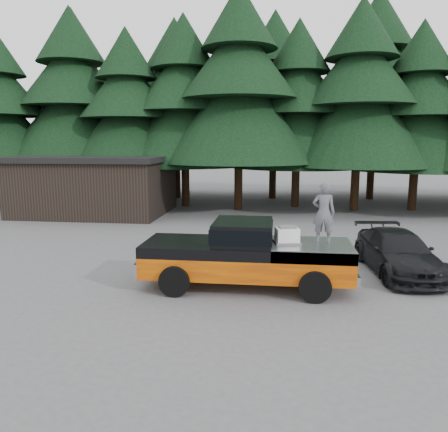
# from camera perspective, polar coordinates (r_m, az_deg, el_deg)

# --- Properties ---
(ground) EXTENTS (120.00, 120.00, 0.00)m
(ground) POSITION_cam_1_polar(r_m,az_deg,el_deg) (12.71, 0.36, -9.16)
(ground) COLOR #4E4E50
(ground) RESTS_ON ground
(pickup_truck) EXTENTS (6.00, 2.04, 1.33)m
(pickup_truck) POSITION_cam_1_polar(r_m,az_deg,el_deg) (12.48, 2.93, -6.33)
(pickup_truck) COLOR #E06102
(pickup_truck) RESTS_ON ground
(truck_cab) EXTENTS (1.66, 1.90, 0.59)m
(truck_cab) POSITION_cam_1_polar(r_m,az_deg,el_deg) (12.26, 2.50, -2.00)
(truck_cab) COLOR black
(truck_cab) RESTS_ON pickup_truck
(air_compressor) EXTENTS (0.70, 0.62, 0.42)m
(air_compressor) POSITION_cam_1_polar(r_m,az_deg,el_deg) (12.17, 8.23, -2.59)
(air_compressor) COLOR silver
(air_compressor) RESTS_ON pickup_truck
(man_on_bed) EXTENTS (0.64, 0.45, 1.69)m
(man_on_bed) POSITION_cam_1_polar(r_m,az_deg,el_deg) (12.33, 12.89, 0.43)
(man_on_bed) COLOR #4F5056
(man_on_bed) RESTS_ON pickup_truck
(parked_car) EXTENTS (2.28, 4.67, 1.31)m
(parked_car) POSITION_cam_1_polar(r_m,az_deg,el_deg) (14.87, 21.71, -4.44)
(parked_car) COLOR black
(parked_car) RESTS_ON ground
(utility_building) EXTENTS (8.40, 6.40, 3.30)m
(utility_building) POSITION_cam_1_polar(r_m,az_deg,el_deg) (26.22, -16.37, 3.97)
(utility_building) COLOR black
(utility_building) RESTS_ON ground
(treeline) EXTENTS (60.15, 16.05, 17.50)m
(treeline) POSITION_cam_1_polar(r_m,az_deg,el_deg) (29.38, 5.35, 16.74)
(treeline) COLOR black
(treeline) RESTS_ON ground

